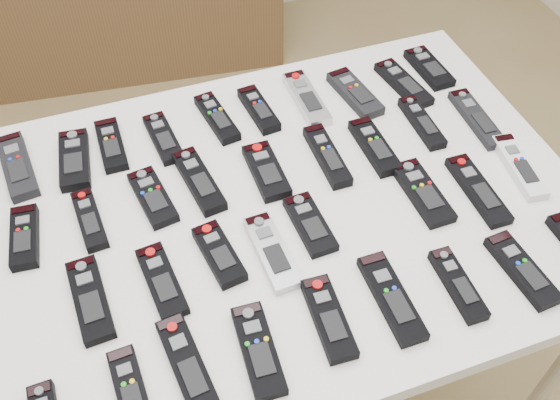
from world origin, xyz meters
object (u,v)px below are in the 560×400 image
object	(u,v)px
remote_22	(272,252)
remote_26	(519,167)
table	(280,224)
remote_11	(90,220)
remote_25	(478,190)
remote_31	(329,318)
remote_3	(163,138)
remote_21	(219,254)
remote_29	(188,366)
remote_12	(153,197)
remote_17	(422,122)
remote_33	(458,285)
remote_15	(327,156)
remote_9	(429,68)
remote_1	(74,160)
remote_6	(306,99)
remote_8	(403,84)
remote_19	(90,299)
remote_28	(131,391)
remote_16	(374,146)
remote_7	(355,93)
remote_32	(391,298)
remote_5	(259,109)
remote_30	(258,350)
remote_34	(522,270)
remote_10	(25,237)
remote_23	(310,224)
remote_20	(162,281)
remote_0	(17,166)
remote_14	(266,171)
remote_24	(423,192)

from	to	relation	value
remote_22	remote_26	bearing A→B (deg)	1.13
table	remote_11	xyz separation A→B (m)	(-0.37, 0.09, 0.07)
remote_25	remote_31	xyz separation A→B (m)	(-0.41, -0.18, 0.00)
remote_3	remote_21	distance (m)	0.35
remote_29	remote_12	bearing A→B (deg)	80.32
remote_17	remote_33	distance (m)	0.44
remote_21	remote_15	bearing A→B (deg)	22.41
remote_11	remote_9	bearing A→B (deg)	9.15
remote_1	remote_6	world-z (taller)	same
remote_8	remote_15	bearing A→B (deg)	-156.49
remote_29	remote_19	bearing A→B (deg)	119.72
remote_19	remote_28	distance (m)	0.20
remote_16	remote_19	size ratio (longest dim) A/B	0.95
remote_9	remote_11	size ratio (longest dim) A/B	1.02
remote_16	remote_25	size ratio (longest dim) A/B	0.88
remote_7	remote_29	world-z (taller)	remote_7
remote_6	remote_32	world-z (taller)	remote_6
remote_5	remote_26	world-z (taller)	remote_5
remote_16	remote_26	xyz separation A→B (m)	(0.27, -0.16, -0.00)
remote_28	remote_30	size ratio (longest dim) A/B	0.88
remote_15	remote_34	bearing A→B (deg)	-59.75
remote_7	remote_8	distance (m)	0.13
table	remote_10	bearing A→B (deg)	170.41
table	remote_1	xyz separation A→B (m)	(-0.38, 0.26, 0.07)
remote_10	remote_23	distance (m)	0.56
remote_20	remote_25	world-z (taller)	same
remote_3	remote_29	size ratio (longest dim) A/B	0.82
remote_6	remote_0	bearing A→B (deg)	179.58
remote_7	remote_8	world-z (taller)	remote_7
remote_29	remote_34	world-z (taller)	remote_34
remote_30	remote_16	bearing A→B (deg)	46.95
remote_29	remote_21	bearing A→B (deg)	54.79
remote_8	remote_30	distance (m)	0.79
remote_25	remote_22	bearing A→B (deg)	-178.44
remote_20	remote_21	world-z (taller)	remote_21
remote_14	remote_31	distance (m)	0.37
remote_11	remote_30	world-z (taller)	remote_30
remote_7	remote_33	size ratio (longest dim) A/B	1.11
remote_0	remote_31	xyz separation A→B (m)	(0.49, -0.57, 0.00)
remote_22	remote_19	bearing A→B (deg)	176.06
table	remote_0	bearing A→B (deg)	150.02
remote_19	remote_31	bearing A→B (deg)	-28.05
remote_24	remote_30	xyz separation A→B (m)	(-0.43, -0.22, 0.00)
remote_33	remote_34	size ratio (longest dim) A/B	0.93
remote_14	remote_31	size ratio (longest dim) A/B	0.96
remote_5	remote_21	bearing A→B (deg)	-123.94
remote_3	remote_12	world-z (taller)	remote_12
remote_7	remote_15	bearing A→B (deg)	-137.86
remote_6	remote_15	size ratio (longest dim) A/B	1.05
remote_1	remote_32	distance (m)	0.73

